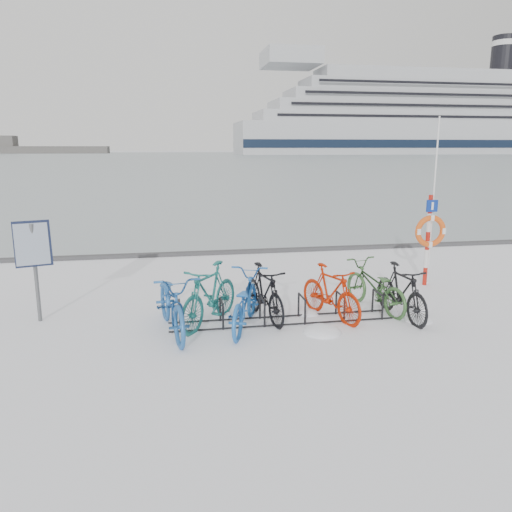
% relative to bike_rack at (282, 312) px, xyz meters
% --- Properties ---
extents(ground, '(900.00, 900.00, 0.00)m').
position_rel_bike_rack_xyz_m(ground, '(0.00, 0.00, -0.18)').
color(ground, white).
rests_on(ground, ground).
extents(ice_sheet, '(400.00, 298.00, 0.02)m').
position_rel_bike_rack_xyz_m(ice_sheet, '(0.00, 155.00, -0.17)').
color(ice_sheet, '#A7B6BC').
rests_on(ice_sheet, ground).
extents(quay_edge, '(400.00, 0.25, 0.10)m').
position_rel_bike_rack_xyz_m(quay_edge, '(0.00, 5.90, -0.13)').
color(quay_edge, '#3F3F42').
rests_on(quay_edge, ground).
extents(bike_rack, '(4.00, 0.48, 0.46)m').
position_rel_bike_rack_xyz_m(bike_rack, '(0.00, 0.00, 0.00)').
color(bike_rack, black).
rests_on(bike_rack, ground).
extents(info_board, '(0.64, 0.39, 1.81)m').
position_rel_bike_rack_xyz_m(info_board, '(-4.26, 0.77, 1.12)').
color(info_board, '#595B5E').
rests_on(info_board, ground).
extents(lifebuoy_station, '(0.71, 0.22, 3.69)m').
position_rel_bike_rack_xyz_m(lifebuoy_station, '(3.72, 1.73, 1.06)').
color(lifebuoy_station, '#A9170D').
rests_on(lifebuoy_station, ground).
extents(cruise_ferry, '(154.26, 29.06, 50.69)m').
position_rel_bike_rack_xyz_m(cruise_ferry, '(104.31, 202.27, 13.63)').
color(cruise_ferry, silver).
rests_on(cruise_ferry, ground).
extents(bike_0, '(1.05, 2.17, 1.09)m').
position_rel_bike_rack_xyz_m(bike_0, '(-1.92, -0.14, 0.37)').
color(bike_0, '#235A9E').
rests_on(bike_0, ground).
extents(bike_1, '(1.49, 1.80, 1.10)m').
position_rel_bike_rack_xyz_m(bike_1, '(-1.27, 0.14, 0.37)').
color(bike_1, '#1A6460').
rests_on(bike_1, ground).
extents(bike_2, '(1.27, 2.01, 0.99)m').
position_rel_bike_rack_xyz_m(bike_2, '(-0.70, -0.14, 0.32)').
color(bike_2, blue).
rests_on(bike_2, ground).
extents(bike_3, '(0.82, 1.75, 1.01)m').
position_rel_bike_rack_xyz_m(bike_3, '(-0.27, 0.25, 0.33)').
color(bike_3, black).
rests_on(bike_3, ground).
extents(bike_4, '(1.02, 1.72, 1.00)m').
position_rel_bike_rack_xyz_m(bike_4, '(0.92, 0.08, 0.32)').
color(bike_4, '#B32004').
rests_on(bike_4, ground).
extents(bike_5, '(1.05, 1.91, 0.95)m').
position_rel_bike_rack_xyz_m(bike_5, '(1.90, 0.40, 0.30)').
color(bike_5, '#36602F').
rests_on(bike_5, ground).
extents(bike_6, '(0.64, 1.73, 1.02)m').
position_rel_bike_rack_xyz_m(bike_6, '(2.18, -0.15, 0.33)').
color(bike_6, black).
rests_on(bike_6, ground).
extents(snow_drifts, '(3.98, 1.60, 0.23)m').
position_rel_bike_rack_xyz_m(snow_drifts, '(1.05, -0.26, -0.18)').
color(snow_drifts, white).
rests_on(snow_drifts, ground).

